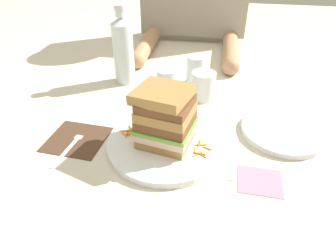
{
  "coord_description": "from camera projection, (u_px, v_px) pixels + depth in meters",
  "views": [
    {
      "loc": [
        0.11,
        -0.57,
        0.46
      ],
      "look_at": [
        0.01,
        0.02,
        0.06
      ],
      "focal_mm": 32.35,
      "sensor_mm": 36.0,
      "label": 1
    }
  ],
  "objects": [
    {
      "name": "ground_plane",
      "position": [
        164.0,
        143.0,
        0.74
      ],
      "size": [
        3.0,
        3.0,
        0.0
      ],
      "primitive_type": "plane",
      "color": "beige"
    },
    {
      "name": "main_plate",
      "position": [
        166.0,
        144.0,
        0.72
      ],
      "size": [
        0.28,
        0.28,
        0.02
      ],
      "primitive_type": "cylinder",
      "color": "white",
      "rests_on": "ground_plane"
    },
    {
      "name": "sandwich",
      "position": [
        166.0,
        117.0,
        0.68
      ],
      "size": [
        0.15,
        0.14,
        0.14
      ],
      "color": "#A87A42",
      "rests_on": "main_plate"
    },
    {
      "name": "carrot_shred_0",
      "position": [
        128.0,
        132.0,
        0.74
      ],
      "size": [
        0.01,
        0.03,
        0.0
      ],
      "primitive_type": "cylinder",
      "rotation": [
        0.0,
        1.57,
        1.29
      ],
      "color": "orange",
      "rests_on": "main_plate"
    },
    {
      "name": "carrot_shred_1",
      "position": [
        124.0,
        134.0,
        0.74
      ],
      "size": [
        0.02,
        0.02,
        0.0
      ],
      "primitive_type": "cylinder",
      "rotation": [
        0.0,
        1.57,
        2.35
      ],
      "color": "orange",
      "rests_on": "main_plate"
    },
    {
      "name": "carrot_shred_2",
      "position": [
        135.0,
        134.0,
        0.74
      ],
      "size": [
        0.02,
        0.02,
        0.0
      ],
      "primitive_type": "cylinder",
      "rotation": [
        0.0,
        1.57,
        0.82
      ],
      "color": "orange",
      "rests_on": "main_plate"
    },
    {
      "name": "carrot_shred_3",
      "position": [
        140.0,
        130.0,
        0.75
      ],
      "size": [
        0.03,
        0.02,
        0.0
      ],
      "primitive_type": "cylinder",
      "rotation": [
        0.0,
        1.57,
        5.74
      ],
      "color": "orange",
      "rests_on": "main_plate"
    },
    {
      "name": "carrot_shred_4",
      "position": [
        133.0,
        133.0,
        0.74
      ],
      "size": [
        0.03,
        0.02,
        0.0
      ],
      "primitive_type": "cylinder",
      "rotation": [
        0.0,
        1.57,
        0.7
      ],
      "color": "orange",
      "rests_on": "main_plate"
    },
    {
      "name": "carrot_shred_5",
      "position": [
        129.0,
        130.0,
        0.75
      ],
      "size": [
        0.02,
        0.02,
        0.0
      ],
      "primitive_type": "cylinder",
      "rotation": [
        0.0,
        1.57,
        3.85
      ],
      "color": "orange",
      "rests_on": "main_plate"
    },
    {
      "name": "carrot_shred_6",
      "position": [
        126.0,
        131.0,
        0.75
      ],
      "size": [
        0.03,
        0.01,
        0.0
      ],
      "primitive_type": "cylinder",
      "rotation": [
        0.0,
        1.57,
        3.24
      ],
      "color": "orange",
      "rests_on": "main_plate"
    },
    {
      "name": "carrot_shred_7",
      "position": [
        130.0,
        128.0,
        0.76
      ],
      "size": [
        0.02,
        0.03,
        0.0
      ],
      "primitive_type": "cylinder",
      "rotation": [
        0.0,
        1.57,
        5.19
      ],
      "color": "orange",
      "rests_on": "main_plate"
    },
    {
      "name": "carrot_shred_8",
      "position": [
        195.0,
        150.0,
        0.69
      ],
      "size": [
        0.01,
        0.02,
        0.0
      ],
      "primitive_type": "cylinder",
      "rotation": [
        0.0,
        1.57,
        4.82
      ],
      "color": "orange",
      "rests_on": "main_plate"
    },
    {
      "name": "carrot_shred_9",
      "position": [
        197.0,
        154.0,
        0.68
      ],
      "size": [
        0.02,
        0.02,
        0.0
      ],
      "primitive_type": "cylinder",
      "rotation": [
        0.0,
        1.57,
        0.83
      ],
      "color": "orange",
      "rests_on": "main_plate"
    },
    {
      "name": "carrot_shred_10",
      "position": [
        199.0,
        154.0,
        0.68
      ],
      "size": [
        0.03,
        0.01,
        0.0
      ],
      "primitive_type": "cylinder",
      "rotation": [
        0.0,
        1.57,
        3.02
      ],
      "color": "orange",
      "rests_on": "main_plate"
    },
    {
      "name": "carrot_shred_11",
      "position": [
        201.0,
        145.0,
        0.7
      ],
      "size": [
        0.03,
        0.01,
        0.0
      ],
      "primitive_type": "cylinder",
      "rotation": [
        0.0,
        1.57,
        0.2
      ],
      "color": "orange",
      "rests_on": "main_plate"
    },
    {
      "name": "carrot_shred_12",
      "position": [
        207.0,
        148.0,
        0.69
      ],
      "size": [
        0.02,
        0.01,
        0.0
      ],
      "primitive_type": "cylinder",
      "rotation": [
        0.0,
        1.57,
        5.86
      ],
      "color": "orange",
      "rests_on": "main_plate"
    },
    {
      "name": "carrot_shred_13",
      "position": [
        199.0,
        146.0,
        0.7
      ],
      "size": [
        0.01,
        0.03,
        0.0
      ],
      "primitive_type": "cylinder",
      "rotation": [
        0.0,
        1.57,
        4.49
      ],
      "color": "orange",
      "rests_on": "main_plate"
    },
    {
      "name": "carrot_shred_14",
      "position": [
        202.0,
        155.0,
        0.67
      ],
      "size": [
        0.02,
        0.02,
        0.0
      ],
      "primitive_type": "cylinder",
      "rotation": [
        0.0,
        1.57,
        5.62
      ],
      "color": "orange",
      "rests_on": "main_plate"
    },
    {
      "name": "carrot_shred_15",
      "position": [
        200.0,
        143.0,
        0.71
      ],
      "size": [
        0.0,
        0.02,
        0.0
      ],
      "primitive_type": "cylinder",
      "rotation": [
        0.0,
        1.57,
        1.54
      ],
      "color": "orange",
      "rests_on": "main_plate"
    },
    {
      "name": "napkin_dark",
      "position": [
        77.0,
        139.0,
        0.75
      ],
      "size": [
        0.15,
        0.14,
        0.0
      ],
      "primitive_type": "cube",
      "rotation": [
        0.0,
        0.0,
        -0.07
      ],
      "color": "#4C3323",
      "rests_on": "ground_plane"
    },
    {
      "name": "fork",
      "position": [
        72.0,
        143.0,
        0.73
      ],
      "size": [
        0.03,
        0.17,
        0.0
      ],
      "color": "silver",
      "rests_on": "napkin_dark"
    },
    {
      "name": "knife",
      "position": [
        234.0,
        152.0,
        0.71
      ],
      "size": [
        0.03,
        0.2,
        0.0
      ],
      "color": "silver",
      "rests_on": "ground_plane"
    },
    {
      "name": "juice_glass",
      "position": [
        203.0,
        87.0,
        0.9
      ],
      "size": [
        0.07,
        0.07,
        0.08
      ],
      "color": "white",
      "rests_on": "ground_plane"
    },
    {
      "name": "water_bottle",
      "position": [
        123.0,
        50.0,
        0.95
      ],
      "size": [
        0.07,
        0.07,
        0.25
      ],
      "color": "silver",
      "rests_on": "ground_plane"
    },
    {
      "name": "empty_tumbler_0",
      "position": [
        196.0,
        70.0,
        0.98
      ],
      "size": [
        0.06,
        0.06,
        0.09
      ],
      "primitive_type": "cylinder",
      "color": "silver",
      "rests_on": "ground_plane"
    },
    {
      "name": "empty_tumbler_1",
      "position": [
        167.0,
        83.0,
        0.91
      ],
      "size": [
        0.06,
        0.06,
        0.09
      ],
      "primitive_type": "cylinder",
      "color": "silver",
      "rests_on": "ground_plane"
    },
    {
      "name": "side_plate",
      "position": [
        283.0,
        131.0,
        0.77
      ],
      "size": [
        0.21,
        0.21,
        0.02
      ],
      "primitive_type": "cylinder",
      "color": "white",
      "rests_on": "ground_plane"
    },
    {
      "name": "napkin_pink",
      "position": [
        260.0,
        181.0,
        0.63
      ],
      "size": [
        0.09,
        0.09,
        0.0
      ],
      "primitive_type": "cube",
      "rotation": [
        0.0,
        0.0,
        -0.04
      ],
      "color": "pink",
      "rests_on": "ground_plane"
    }
  ]
}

